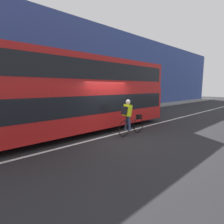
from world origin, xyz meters
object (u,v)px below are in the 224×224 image
at_px(cyclist_on_bike, 129,116).
at_px(street_sign_post, 128,94).
at_px(trash_bin, 116,105).
at_px(bus, 86,92).

xyz_separation_m(cyclist_on_bike, street_sign_post, (6.87, 6.30, 0.69)).
height_order(cyclist_on_bike, trash_bin, cyclist_on_bike).
relative_size(cyclist_on_bike, street_sign_post, 0.67).
height_order(bus, cyclist_on_bike, bus).
bearing_deg(bus, street_sign_post, 28.20).
bearing_deg(street_sign_post, bus, -151.80).
distance_m(bus, trash_bin, 7.71).
bearing_deg(bus, cyclist_on_bike, -64.37).
distance_m(cyclist_on_bike, street_sign_post, 9.35).
relative_size(bus, trash_bin, 10.88).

